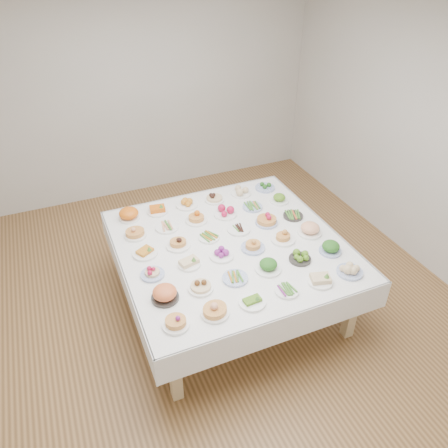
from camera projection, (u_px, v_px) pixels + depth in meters
name	position (u px, v px, depth m)	size (l,w,h in m)	color
room_envelope	(200.00, 132.00, 3.60)	(5.02, 5.02, 2.81)	olive
display_table	(230.00, 249.00, 4.18)	(2.08, 2.08, 0.75)	white
dish_0	(176.00, 321.00, 3.26)	(0.21, 0.21, 0.11)	white
dish_1	(215.00, 308.00, 3.35)	(0.25, 0.24, 0.14)	white
dish_2	(252.00, 300.00, 3.46)	(0.22, 0.22, 0.09)	white
dish_3	(287.00, 290.00, 3.58)	(0.20, 0.20, 0.05)	white
dish_4	(320.00, 278.00, 3.66)	(0.21, 0.21, 0.10)	white
dish_5	(350.00, 269.00, 3.76)	(0.22, 0.22, 0.11)	#4C66B2
dish_6	(165.00, 292.00, 3.48)	(0.24, 0.24, 0.15)	#2C2A27
dish_7	(201.00, 285.00, 3.59)	(0.21, 0.21, 0.12)	white
dish_8	(235.00, 278.00, 3.71)	(0.22, 0.22, 0.05)	#4C66B2
dish_9	(268.00, 265.00, 3.79)	(0.23, 0.23, 0.12)	white
dish_10	(300.00, 257.00, 3.91)	(0.20, 0.20, 0.09)	#2C2A27
dish_11	(331.00, 247.00, 4.00)	(0.20, 0.20, 0.12)	#4C66B2
dish_12	(152.00, 271.00, 3.73)	(0.20, 0.20, 0.10)	#4C66B2
dish_13	(189.00, 262.00, 3.85)	(0.20, 0.20, 0.09)	white
dish_14	(222.00, 253.00, 3.95)	(0.22, 0.22, 0.09)	white
dish_15	(253.00, 244.00, 4.04)	(0.22, 0.22, 0.13)	#4C66B2
dish_16	(283.00, 236.00, 4.15)	(0.23, 0.23, 0.13)	white
dish_17	(310.00, 227.00, 4.23)	(0.23, 0.23, 0.15)	white
dish_18	(145.00, 251.00, 3.98)	(0.23, 0.23, 0.10)	white
dish_19	(178.00, 242.00, 4.07)	(0.23, 0.23, 0.12)	white
dish_20	(209.00, 237.00, 4.19)	(0.20, 0.20, 0.05)	white
dish_21	(239.00, 229.00, 4.31)	(0.23, 0.23, 0.05)	white
dish_22	(267.00, 218.00, 4.37)	(0.22, 0.22, 0.15)	#4C66B2
dish_23	(293.00, 215.00, 4.50)	(0.20, 0.20, 0.05)	#2C2A27
dish_24	(135.00, 231.00, 4.20)	(0.21, 0.21, 0.13)	white
dish_25	(167.00, 226.00, 4.33)	(0.23, 0.23, 0.06)	white
dish_26	(196.00, 216.00, 4.41)	(0.23, 0.22, 0.13)	white
dish_27	(225.00, 211.00, 4.51)	(0.23, 0.23, 0.11)	white
dish_28	(252.00, 206.00, 4.65)	(0.21, 0.21, 0.05)	#4C66B2
dish_29	(279.00, 198.00, 4.73)	(0.20, 0.20, 0.11)	white
dish_30	(129.00, 213.00, 4.45)	(0.21, 0.21, 0.14)	white
dish_31	(157.00, 209.00, 4.56)	(0.22, 0.22, 0.10)	white
dish_32	(187.00, 202.00, 4.66)	(0.23, 0.23, 0.10)	white
dish_33	(214.00, 197.00, 4.75)	(0.21, 0.21, 0.12)	white
dish_34	(241.00, 191.00, 4.87)	(0.22, 0.22, 0.11)	white
dish_35	(265.00, 186.00, 4.98)	(0.22, 0.22, 0.09)	#4C66B2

